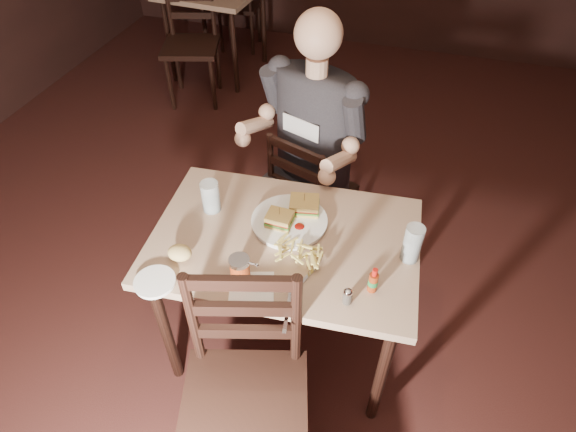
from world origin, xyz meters
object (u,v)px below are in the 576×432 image
(bg_chair_near, at_px, (191,46))
(diner, at_px, (310,117))
(syrup_dispenser, at_px, (240,268))
(glass_left, at_px, (211,197))
(glass_right, at_px, (412,244))
(side_plate, at_px, (155,283))
(hot_sauce, at_px, (373,280))
(bg_chair_far, at_px, (239,5))
(main_table, at_px, (285,253))
(dinner_plate, at_px, (289,222))
(chair_near, at_px, (244,409))
(chair_far, at_px, (312,192))

(bg_chair_near, xyz_separation_m, diner, (1.39, -1.46, 0.46))
(syrup_dispenser, bearing_deg, glass_left, 124.27)
(bg_chair_near, distance_m, glass_right, 2.88)
(diner, bearing_deg, side_plate, -87.74)
(hot_sauce, relative_size, side_plate, 0.75)
(diner, xyz_separation_m, glass_left, (-0.28, -0.59, -0.09))
(bg_chair_far, distance_m, bg_chair_near, 1.10)
(bg_chair_far, xyz_separation_m, glass_left, (1.10, -3.15, 0.41))
(main_table, bearing_deg, dinner_plate, 93.64)
(chair_near, relative_size, syrup_dispenser, 9.67)
(main_table, relative_size, side_plate, 7.49)
(chair_far, xyz_separation_m, side_plate, (-0.34, -1.08, 0.36))
(bg_chair_far, relative_size, glass_right, 5.18)
(bg_chair_near, relative_size, diner, 0.95)
(diner, bearing_deg, chair_near, -65.63)
(chair_far, height_order, syrup_dispenser, syrup_dispenser)
(diner, relative_size, glass_right, 6.09)
(chair_near, distance_m, diner, 1.35)
(main_table, xyz_separation_m, hot_sauce, (0.39, -0.16, 0.15))
(chair_far, height_order, side_plate, chair_far)
(chair_far, bearing_deg, bg_chair_near, -25.41)
(chair_far, height_order, dinner_plate, chair_far)
(hot_sauce, bearing_deg, syrup_dispenser, -170.19)
(chair_near, relative_size, bg_chair_near, 1.03)
(syrup_dispenser, bearing_deg, glass_right, 21.04)
(diner, bearing_deg, glass_left, -95.88)
(dinner_plate, xyz_separation_m, hot_sauce, (0.39, -0.25, 0.05))
(hot_sauce, bearing_deg, dinner_plate, 147.79)
(chair_far, xyz_separation_m, glass_left, (-0.30, -0.63, 0.42))
(glass_right, height_order, syrup_dispenser, glass_right)
(syrup_dispenser, bearing_deg, main_table, 63.64)
(chair_near, xyz_separation_m, bg_chair_far, (-1.49, 3.83, -0.07))
(syrup_dispenser, bearing_deg, chair_near, -74.32)
(chair_near, relative_size, glass_right, 6.00)
(bg_chair_far, bearing_deg, chair_far, 112.53)
(dinner_plate, distance_m, glass_right, 0.51)
(chair_near, height_order, glass_left, chair_near)
(hot_sauce, bearing_deg, bg_chair_far, 118.58)
(chair_near, distance_m, syrup_dispenser, 0.50)
(chair_near, distance_m, bg_chair_near, 3.11)
(chair_far, height_order, bg_chair_far, bg_chair_far)
(glass_left, distance_m, side_plate, 0.45)
(chair_far, xyz_separation_m, bg_chair_near, (-1.40, 1.41, 0.06))
(bg_chair_far, height_order, glass_left, glass_left)
(bg_chair_near, height_order, dinner_plate, bg_chair_near)
(main_table, xyz_separation_m, bg_chair_far, (-1.46, 3.22, -0.25))
(diner, bearing_deg, dinner_plate, -63.70)
(diner, distance_m, dinner_plate, 0.60)
(main_table, distance_m, syrup_dispenser, 0.30)
(chair_far, bearing_deg, glass_left, 84.55)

